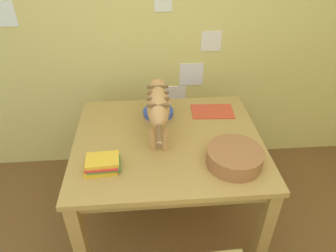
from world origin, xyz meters
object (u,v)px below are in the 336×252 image
object	(u,v)px
cat	(158,105)
saucer_bowl	(158,112)
coffee_mug	(159,105)
wicker_basket	(235,157)
dining_table	(168,150)
magazine	(212,111)
book_stack	(102,164)

from	to	relation	value
cat	saucer_bowl	distance (m)	0.29
coffee_mug	wicker_basket	size ratio (longest dim) A/B	0.42
cat	saucer_bowl	xyz separation A→B (m)	(0.01, 0.22, -0.19)
saucer_bowl	wicker_basket	bearing A→B (deg)	-54.23
dining_table	magazine	world-z (taller)	magazine
dining_table	cat	distance (m)	0.31
saucer_bowl	dining_table	bearing A→B (deg)	-81.31
saucer_bowl	coffee_mug	size ratio (longest dim) A/B	1.60
coffee_mug	dining_table	bearing A→B (deg)	-81.92
wicker_basket	saucer_bowl	bearing A→B (deg)	125.77
coffee_mug	wicker_basket	xyz separation A→B (m)	(0.39, -0.55, -0.02)
coffee_mug	saucer_bowl	bearing A→B (deg)	180.00
dining_table	coffee_mug	xyz separation A→B (m)	(-0.04, 0.29, 0.16)
saucer_bowl	book_stack	distance (m)	0.63
saucer_bowl	cat	bearing A→B (deg)	-92.20
cat	coffee_mug	world-z (taller)	cat
dining_table	coffee_mug	size ratio (longest dim) A/B	8.90
saucer_bowl	magazine	bearing A→B (deg)	-0.10
dining_table	wicker_basket	size ratio (longest dim) A/B	3.72
saucer_bowl	magazine	size ratio (longest dim) A/B	0.71
magazine	book_stack	size ratio (longest dim) A/B	1.43
book_stack	wicker_basket	size ratio (longest dim) A/B	0.65
cat	book_stack	world-z (taller)	cat
coffee_mug	magazine	world-z (taller)	coffee_mug
saucer_bowl	wicker_basket	distance (m)	0.68
saucer_bowl	book_stack	size ratio (longest dim) A/B	1.02
saucer_bowl	coffee_mug	world-z (taller)	coffee_mug
coffee_mug	cat	bearing A→B (deg)	-93.04
book_stack	wicker_basket	xyz separation A→B (m)	(0.73, -0.02, 0.01)
coffee_mug	magazine	bearing A→B (deg)	-0.10
magazine	book_stack	xyz separation A→B (m)	(-0.72, -0.53, 0.03)
dining_table	cat	bearing A→B (deg)	126.77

